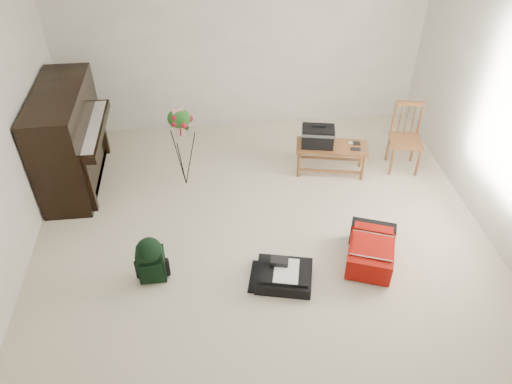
{
  "coord_description": "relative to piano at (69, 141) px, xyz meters",
  "views": [
    {
      "loc": [
        -0.51,
        -3.65,
        3.92
      ],
      "look_at": [
        -0.06,
        0.35,
        0.63
      ],
      "focal_mm": 35.0,
      "sensor_mm": 36.0,
      "label": 1
    }
  ],
  "objects": [
    {
      "name": "floor",
      "position": [
        2.19,
        -1.6,
        -0.6
      ],
      "size": [
        5.0,
        5.5,
        0.01
      ],
      "primitive_type": "cube",
      "color": "beige",
      "rests_on": "ground"
    },
    {
      "name": "green_backpack",
      "position": [
        1.02,
        -1.76,
        -0.31
      ],
      "size": [
        0.27,
        0.26,
        0.53
      ],
      "rotation": [
        0.0,
        0.0,
        0.0
      ],
      "color": "black",
      "rests_on": "floor"
    },
    {
      "name": "dining_chair",
      "position": [
        4.15,
        -0.15,
        -0.17
      ],
      "size": [
        0.45,
        0.45,
        0.89
      ],
      "rotation": [
        0.0,
        0.0,
        -0.17
      ],
      "color": "brown",
      "rests_on": "floor"
    },
    {
      "name": "ceiling",
      "position": [
        2.19,
        -1.6,
        1.9
      ],
      "size": [
        5.0,
        5.5,
        0.01
      ],
      "primitive_type": "cube",
      "color": "white",
      "rests_on": "wall_back"
    },
    {
      "name": "wall_back",
      "position": [
        2.19,
        1.15,
        0.65
      ],
      "size": [
        5.0,
        0.04,
        2.5
      ],
      "primitive_type": "cube",
      "color": "white",
      "rests_on": "floor"
    },
    {
      "name": "bench",
      "position": [
        3.08,
        -0.17,
        -0.11
      ],
      "size": [
        0.95,
        0.53,
        0.69
      ],
      "rotation": [
        0.0,
        0.0,
        -0.2
      ],
      "color": "brown",
      "rests_on": "floor"
    },
    {
      "name": "flower_stand",
      "position": [
        1.34,
        -0.22,
        -0.06
      ],
      "size": [
        0.42,
        0.42,
        1.1
      ],
      "rotation": [
        0.0,
        0.0,
        0.26
      ],
      "color": "black",
      "rests_on": "floor"
    },
    {
      "name": "black_duffel",
      "position": [
        2.33,
        -1.94,
        -0.51
      ],
      "size": [
        0.65,
        0.56,
        0.23
      ],
      "rotation": [
        0.0,
        0.0,
        -0.23
      ],
      "color": "black",
      "rests_on": "floor"
    },
    {
      "name": "red_suitcase",
      "position": [
        3.27,
        -1.72,
        -0.45
      ],
      "size": [
        0.66,
        0.81,
        0.29
      ],
      "rotation": [
        0.0,
        0.0,
        -0.36
      ],
      "color": "#9F0608",
      "rests_on": "floor"
    },
    {
      "name": "piano",
      "position": [
        0.0,
        0.0,
        0.0
      ],
      "size": [
        0.71,
        1.5,
        1.25
      ],
      "color": "black",
      "rests_on": "floor"
    }
  ]
}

